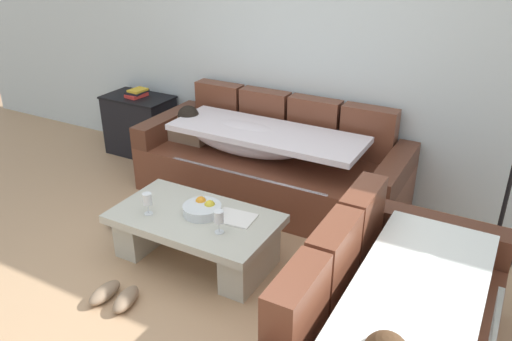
{
  "coord_description": "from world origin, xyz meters",
  "views": [
    {
      "loc": [
        1.75,
        -2.07,
        2.27
      ],
      "look_at": [
        0.03,
        1.05,
        0.55
      ],
      "focal_mm": 35.88,
      "sensor_mm": 36.0,
      "label": 1
    }
  ],
  "objects_px": {
    "pair_of_shoes": "(115,296)",
    "crumpled_garment": "(127,217)",
    "side_cabinet": "(140,125)",
    "book_stack_on_cabinet": "(137,93)",
    "couch_along_wall": "(267,163)",
    "wine_glass_near_right": "(219,218)",
    "fruit_bowl": "(203,209)",
    "open_magazine": "(235,218)",
    "wine_glass_near_left": "(147,200)",
    "couch_near_window": "(393,332)",
    "coffee_table": "(196,232)"
  },
  "relations": [
    {
      "from": "pair_of_shoes",
      "to": "crumpled_garment",
      "type": "height_order",
      "value": "crumpled_garment"
    },
    {
      "from": "side_cabinet",
      "to": "book_stack_on_cabinet",
      "type": "relative_size",
      "value": 2.89
    },
    {
      "from": "couch_along_wall",
      "to": "crumpled_garment",
      "type": "height_order",
      "value": "couch_along_wall"
    },
    {
      "from": "couch_along_wall",
      "to": "wine_glass_near_right",
      "type": "height_order",
      "value": "couch_along_wall"
    },
    {
      "from": "fruit_bowl",
      "to": "side_cabinet",
      "type": "bearing_deg",
      "value": 142.49
    },
    {
      "from": "couch_along_wall",
      "to": "open_magazine",
      "type": "bearing_deg",
      "value": -74.68
    },
    {
      "from": "couch_along_wall",
      "to": "wine_glass_near_left",
      "type": "relative_size",
      "value": 14.32
    },
    {
      "from": "couch_near_window",
      "to": "fruit_bowl",
      "type": "height_order",
      "value": "couch_near_window"
    },
    {
      "from": "wine_glass_near_left",
      "to": "pair_of_shoes",
      "type": "relative_size",
      "value": 0.52
    },
    {
      "from": "fruit_bowl",
      "to": "side_cabinet",
      "type": "relative_size",
      "value": 0.39
    },
    {
      "from": "book_stack_on_cabinet",
      "to": "coffee_table",
      "type": "bearing_deg",
      "value": -39.17
    },
    {
      "from": "wine_glass_near_left",
      "to": "wine_glass_near_right",
      "type": "bearing_deg",
      "value": 3.79
    },
    {
      "from": "couch_near_window",
      "to": "wine_glass_near_right",
      "type": "distance_m",
      "value": 1.33
    },
    {
      "from": "wine_glass_near_left",
      "to": "coffee_table",
      "type": "bearing_deg",
      "value": 25.47
    },
    {
      "from": "couch_along_wall",
      "to": "side_cabinet",
      "type": "distance_m",
      "value": 1.68
    },
    {
      "from": "coffee_table",
      "to": "wine_glass_near_left",
      "type": "bearing_deg",
      "value": -154.53
    },
    {
      "from": "coffee_table",
      "to": "pair_of_shoes",
      "type": "bearing_deg",
      "value": -106.78
    },
    {
      "from": "wine_glass_near_left",
      "to": "side_cabinet",
      "type": "bearing_deg",
      "value": 132.23
    },
    {
      "from": "coffee_table",
      "to": "crumpled_garment",
      "type": "distance_m",
      "value": 0.84
    },
    {
      "from": "wine_glass_near_right",
      "to": "pair_of_shoes",
      "type": "height_order",
      "value": "wine_glass_near_right"
    },
    {
      "from": "wine_glass_near_left",
      "to": "book_stack_on_cabinet",
      "type": "relative_size",
      "value": 0.67
    },
    {
      "from": "open_magazine",
      "to": "coffee_table",
      "type": "bearing_deg",
      "value": -164.69
    },
    {
      "from": "pair_of_shoes",
      "to": "book_stack_on_cabinet",
      "type": "bearing_deg",
      "value": 126.08
    },
    {
      "from": "book_stack_on_cabinet",
      "to": "pair_of_shoes",
      "type": "height_order",
      "value": "book_stack_on_cabinet"
    },
    {
      "from": "wine_glass_near_left",
      "to": "crumpled_garment",
      "type": "relative_size",
      "value": 0.42
    },
    {
      "from": "couch_along_wall",
      "to": "fruit_bowl",
      "type": "bearing_deg",
      "value": -87.81
    },
    {
      "from": "side_cabinet",
      "to": "book_stack_on_cabinet",
      "type": "bearing_deg",
      "value": 171.89
    },
    {
      "from": "couch_along_wall",
      "to": "couch_near_window",
      "type": "xyz_separation_m",
      "value": [
        1.56,
        -1.55,
        0.0
      ]
    },
    {
      "from": "book_stack_on_cabinet",
      "to": "crumpled_garment",
      "type": "bearing_deg",
      "value": -54.66
    },
    {
      "from": "fruit_bowl",
      "to": "coffee_table",
      "type": "bearing_deg",
      "value": -125.51
    },
    {
      "from": "wine_glass_near_left",
      "to": "crumpled_garment",
      "type": "distance_m",
      "value": 0.73
    },
    {
      "from": "fruit_bowl",
      "to": "crumpled_garment",
      "type": "height_order",
      "value": "fruit_bowl"
    },
    {
      "from": "couch_near_window",
      "to": "book_stack_on_cabinet",
      "type": "relative_size",
      "value": 7.04
    },
    {
      "from": "fruit_bowl",
      "to": "pair_of_shoes",
      "type": "relative_size",
      "value": 0.87
    },
    {
      "from": "fruit_bowl",
      "to": "wine_glass_near_left",
      "type": "height_order",
      "value": "wine_glass_near_left"
    },
    {
      "from": "coffee_table",
      "to": "wine_glass_near_right",
      "type": "distance_m",
      "value": 0.39
    },
    {
      "from": "book_stack_on_cabinet",
      "to": "wine_glass_near_left",
      "type": "bearing_deg",
      "value": -47.71
    },
    {
      "from": "fruit_bowl",
      "to": "pair_of_shoes",
      "type": "xyz_separation_m",
      "value": [
        -0.24,
        -0.71,
        -0.37
      ]
    },
    {
      "from": "couch_near_window",
      "to": "book_stack_on_cabinet",
      "type": "distance_m",
      "value": 3.7
    },
    {
      "from": "wine_glass_near_left",
      "to": "side_cabinet",
      "type": "xyz_separation_m",
      "value": [
        -1.36,
        1.5,
        -0.17
      ]
    },
    {
      "from": "couch_along_wall",
      "to": "pair_of_shoes",
      "type": "height_order",
      "value": "couch_along_wall"
    },
    {
      "from": "couch_near_window",
      "to": "fruit_bowl",
      "type": "bearing_deg",
      "value": 72.83
    },
    {
      "from": "fruit_bowl",
      "to": "crumpled_garment",
      "type": "bearing_deg",
      "value": 173.81
    },
    {
      "from": "open_magazine",
      "to": "pair_of_shoes",
      "type": "xyz_separation_m",
      "value": [
        -0.48,
        -0.76,
        -0.34
      ]
    },
    {
      "from": "couch_near_window",
      "to": "pair_of_shoes",
      "type": "distance_m",
      "value": 1.8
    },
    {
      "from": "wine_glass_near_left",
      "to": "fruit_bowl",
      "type": "bearing_deg",
      "value": 30.03
    },
    {
      "from": "coffee_table",
      "to": "couch_near_window",
      "type": "bearing_deg",
      "value": -15.0
    },
    {
      "from": "fruit_bowl",
      "to": "pair_of_shoes",
      "type": "height_order",
      "value": "fruit_bowl"
    },
    {
      "from": "couch_near_window",
      "to": "side_cabinet",
      "type": "relative_size",
      "value": 2.44
    },
    {
      "from": "wine_glass_near_left",
      "to": "pair_of_shoes",
      "type": "distance_m",
      "value": 0.69
    }
  ]
}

